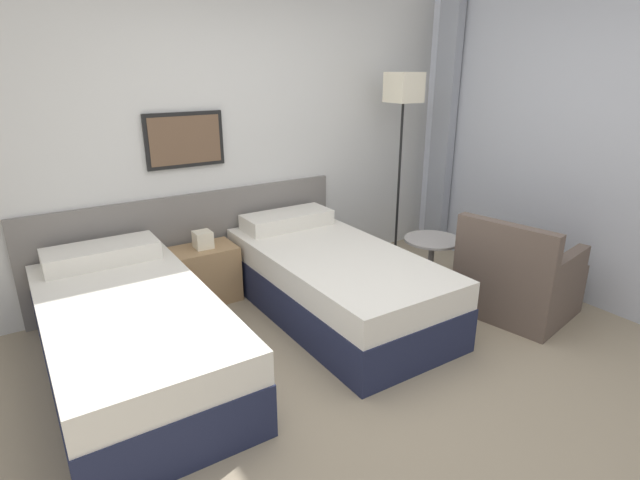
{
  "coord_description": "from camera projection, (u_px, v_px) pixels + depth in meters",
  "views": [
    {
      "loc": [
        -1.78,
        -2.07,
        1.91
      ],
      "look_at": [
        0.11,
        0.85,
        0.68
      ],
      "focal_mm": 28.0,
      "sensor_mm": 36.0,
      "label": 1
    }
  ],
  "objects": [
    {
      "name": "nightstand",
      "position": [
        206.0,
        273.0,
        4.19
      ],
      "size": [
        0.51,
        0.35,
        0.62
      ],
      "color": "#9E7A51",
      "rests_on": "ground_plane"
    },
    {
      "name": "floor_lamp",
      "position": [
        403.0,
        101.0,
        4.62
      ],
      "size": [
        0.27,
        0.27,
        1.84
      ],
      "color": "black",
      "rests_on": "ground_plane"
    },
    {
      "name": "bed_near_door",
      "position": [
        132.0,
        336.0,
        3.18
      ],
      "size": [
        0.99,
        2.0,
        0.66
      ],
      "color": "#1E233D",
      "rests_on": "ground_plane"
    },
    {
      "name": "wall_headboard",
      "position": [
        236.0,
        138.0,
        4.3
      ],
      "size": [
        10.0,
        0.1,
        2.7
      ],
      "color": "silver",
      "rests_on": "ground_plane"
    },
    {
      "name": "bed_near_window",
      "position": [
        334.0,
        281.0,
        3.97
      ],
      "size": [
        0.99,
        2.0,
        0.66
      ],
      "color": "#1E233D",
      "rests_on": "ground_plane"
    },
    {
      "name": "armchair",
      "position": [
        517.0,
        281.0,
        3.98
      ],
      "size": [
        0.87,
        0.9,
        0.81
      ],
      "rotation": [
        0.0,
        0.0,
        1.77
      ],
      "color": "brown",
      "rests_on": "ground_plane"
    },
    {
      "name": "wall_window",
      "position": [
        629.0,
        144.0,
        3.73
      ],
      "size": [
        0.21,
        4.45,
        2.7
      ],
      "color": "white",
      "rests_on": "ground_plane"
    },
    {
      "name": "side_table",
      "position": [
        431.0,
        255.0,
        4.31
      ],
      "size": [
        0.48,
        0.48,
        0.5
      ],
      "color": "gray",
      "rests_on": "ground_plane"
    },
    {
      "name": "ground_plane",
      "position": [
        378.0,
        380.0,
        3.19
      ],
      "size": [
        16.0,
        16.0,
        0.0
      ],
      "primitive_type": "plane",
      "color": "gray"
    }
  ]
}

